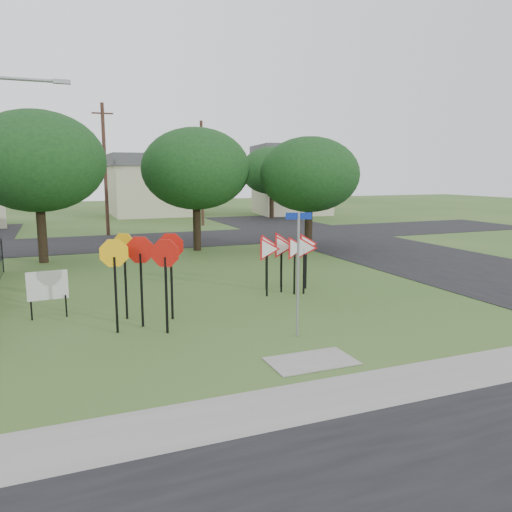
{
  "coord_description": "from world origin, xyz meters",
  "views": [
    {
      "loc": [
        -5.28,
        -12.13,
        4.31
      ],
      "look_at": [
        0.78,
        3.0,
        1.6
      ],
      "focal_mm": 35.0,
      "sensor_mm": 36.0,
      "label": 1
    }
  ],
  "objects": [
    {
      "name": "tree_near_mid",
      "position": [
        2.0,
        15.0,
        4.54
      ],
      "size": [
        6.0,
        6.0,
        6.8
      ],
      "color": "black",
      "rests_on": "ground"
    },
    {
      "name": "ground",
      "position": [
        0.0,
        0.0,
        0.0
      ],
      "size": [
        140.0,
        140.0,
        0.0
      ],
      "primitive_type": "plane",
      "color": "#33551F"
    },
    {
      "name": "info_board",
      "position": [
        -5.67,
        3.62,
        0.96
      ],
      "size": [
        1.16,
        0.13,
        1.45
      ],
      "color": "black",
      "rests_on": "ground"
    },
    {
      "name": "street_far",
      "position": [
        0.0,
        20.0,
        0.01
      ],
      "size": [
        60.0,
        8.0,
        0.02
      ],
      "primitive_type": "cube",
      "color": "black",
      "rests_on": "ground"
    },
    {
      "name": "tree_far_right",
      "position": [
        14.0,
        32.0,
        4.54
      ],
      "size": [
        6.0,
        6.0,
        6.8
      ],
      "color": "black",
      "rests_on": "ground"
    },
    {
      "name": "far_pole_a",
      "position": [
        -2.0,
        24.0,
        4.6
      ],
      "size": [
        1.4,
        0.24,
        9.0
      ],
      "color": "#4B2F23",
      "rests_on": "ground"
    },
    {
      "name": "street_right",
      "position": [
        12.0,
        10.0,
        0.01
      ],
      "size": [
        8.0,
        50.0,
        0.02
      ],
      "primitive_type": "cube",
      "color": "black",
      "rests_on": "ground"
    },
    {
      "name": "stop_sign_cluster",
      "position": [
        -3.1,
        1.82,
        1.92
      ],
      "size": [
        2.46,
        2.29,
        2.61
      ],
      "color": "black",
      "rests_on": "ground"
    },
    {
      "name": "planting_strip",
      "position": [
        0.0,
        -5.4,
        0.01
      ],
      "size": [
        30.0,
        0.8,
        0.02
      ],
      "primitive_type": "cube",
      "color": "#33551F",
      "rests_on": "ground"
    },
    {
      "name": "tree_near_right",
      "position": [
        8.0,
        13.0,
        4.22
      ],
      "size": [
        5.6,
        5.6,
        6.33
      ],
      "color": "black",
      "rests_on": "ground"
    },
    {
      "name": "curb_pad",
      "position": [
        0.0,
        -2.4,
        0.01
      ],
      "size": [
        2.0,
        1.2,
        0.02
      ],
      "primitive_type": "cube",
      "color": "gray",
      "rests_on": "ground"
    },
    {
      "name": "yield_sign_cluster",
      "position": [
        2.4,
        4.11,
        1.6
      ],
      "size": [
        2.76,
        1.94,
        2.16
      ],
      "color": "black",
      "rests_on": "ground"
    },
    {
      "name": "street_name_sign",
      "position": [
        0.5,
        -0.65,
        1.88
      ],
      "size": [
        0.66,
        0.2,
        3.32
      ],
      "color": "gray",
      "rests_on": "ground"
    },
    {
      "name": "far_pole_b",
      "position": [
        6.0,
        28.0,
        4.35
      ],
      "size": [
        1.4,
        0.24,
        8.5
      ],
      "color": "#4B2F23",
      "rests_on": "ground"
    },
    {
      "name": "house_right",
      "position": [
        18.0,
        36.0,
        3.65
      ],
      "size": [
        8.3,
        8.3,
        7.2
      ],
      "color": "#C0BC9A",
      "rests_on": "ground"
    },
    {
      "name": "house_mid",
      "position": [
        4.0,
        40.0,
        3.15
      ],
      "size": [
        8.4,
        8.4,
        6.2
      ],
      "color": "#C0BC9A",
      "rests_on": "ground"
    },
    {
      "name": "tree_near_left",
      "position": [
        -6.0,
        14.0,
        4.86
      ],
      "size": [
        6.4,
        6.4,
        7.27
      ],
      "color": "black",
      "rests_on": "ground"
    },
    {
      "name": "sidewalk",
      "position": [
        0.0,
        -4.2,
        0.01
      ],
      "size": [
        30.0,
        1.6,
        0.02
      ],
      "primitive_type": "cube",
      "color": "gray",
      "rests_on": "ground"
    }
  ]
}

